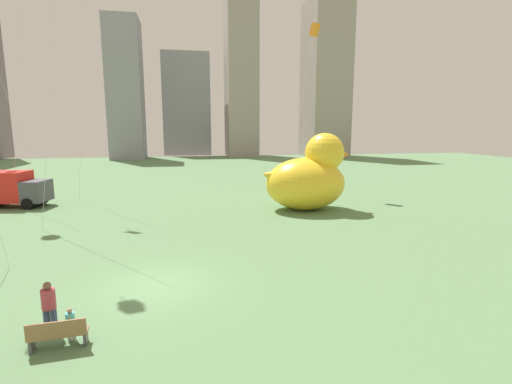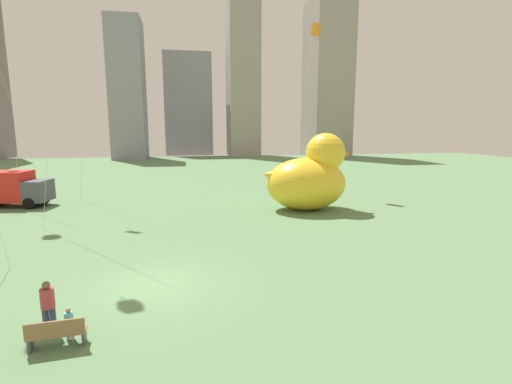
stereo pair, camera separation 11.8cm
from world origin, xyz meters
TOP-DOWN VIEW (x-y plane):
  - ground_plane at (0.00, 0.00)m, footprint 140.00×140.00m
  - park_bench at (-2.36, -3.95)m, footprint 1.60×0.59m
  - person_adult at (-2.86, -2.99)m, footprint 0.41×0.41m
  - person_child at (-2.13, -3.54)m, footprint 0.25×0.25m
  - giant_inflatable_duck at (10.61, 12.56)m, footprint 7.08×4.54m
  - box_truck at (-12.43, 17.84)m, footprint 5.73×3.19m
  - city_skyline at (-2.22, 69.50)m, footprint 80.95×20.34m
  - kite_orange at (13.60, 20.70)m, footprint 2.64×2.59m

SIDE VIEW (x-z plane):
  - ground_plane at x=0.00m, z-range 0.00..0.00m
  - park_bench at x=-2.36m, z-range 0.02..0.92m
  - person_child at x=-2.13m, z-range 0.05..1.07m
  - person_adult at x=-2.86m, z-range 0.09..1.75m
  - box_truck at x=-12.43m, z-range 0.01..2.86m
  - giant_inflatable_duck at x=10.61m, z-range -0.44..5.43m
  - kite_orange at x=13.60m, z-range 7.21..23.14m
  - city_skyline at x=-2.22m, z-range -2.29..33.93m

